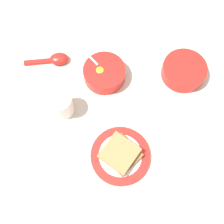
{
  "coord_description": "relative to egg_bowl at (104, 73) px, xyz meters",
  "views": [
    {
      "loc": [
        0.43,
        0.07,
        0.86
      ],
      "look_at": [
        0.12,
        0.01,
        0.02
      ],
      "focal_mm": 42.0,
      "sensor_mm": 36.0,
      "label": 1
    }
  ],
  "objects": [
    {
      "name": "ground_plane",
      "position": [
        0.02,
        0.04,
        -0.03
      ],
      "size": [
        3.0,
        3.0,
        0.0
      ],
      "primitive_type": "plane",
      "color": "beige"
    },
    {
      "name": "egg_bowl",
      "position": [
        0.0,
        0.0,
        0.0
      ],
      "size": [
        0.15,
        0.15,
        0.08
      ],
      "color": "red",
      "rests_on": "ground_plane"
    },
    {
      "name": "drinking_cup",
      "position": [
        0.15,
        -0.12,
        0.02
      ],
      "size": [
        0.08,
        0.08,
        0.09
      ],
      "color": "silver",
      "rests_on": "ground_plane"
    },
    {
      "name": "congee_bowl",
      "position": [
        -0.06,
        0.28,
        -0.0
      ],
      "size": [
        0.16,
        0.16,
        0.05
      ],
      "color": "red",
      "rests_on": "ground_plane"
    },
    {
      "name": "toast_plate",
      "position": [
        0.28,
        0.1,
        -0.02
      ],
      "size": [
        0.2,
        0.2,
        0.01
      ],
      "color": "red",
      "rests_on": "ground_plane"
    },
    {
      "name": "soup_spoon",
      "position": [
        -0.03,
        -0.19,
        -0.01
      ],
      "size": [
        0.08,
        0.17,
        0.03
      ],
      "color": "red",
      "rests_on": "ground_plane"
    },
    {
      "name": "toast_sandwich",
      "position": [
        0.28,
        0.1,
        0.0
      ],
      "size": [
        0.14,
        0.15,
        0.03
      ],
      "color": "brown",
      "rests_on": "toast_plate"
    }
  ]
}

